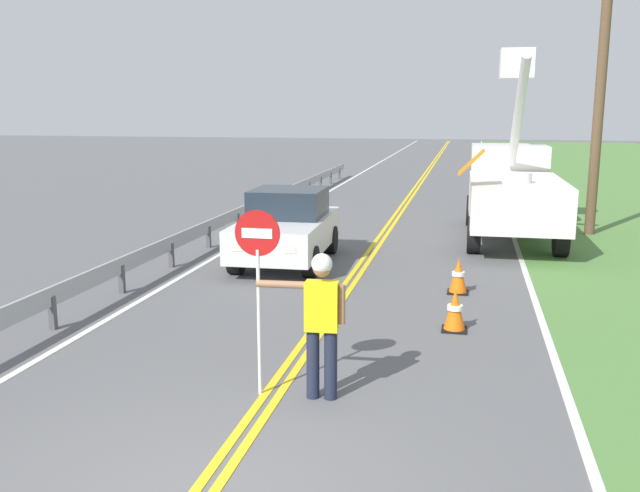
{
  "coord_description": "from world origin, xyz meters",
  "views": [
    {
      "loc": [
        2.28,
        -5.16,
        3.49
      ],
      "look_at": [
        -0.16,
        6.07,
        1.2
      ],
      "focal_mm": 38.32,
      "sensor_mm": 36.0,
      "label": 1
    }
  ],
  "objects_px": {
    "stop_sign_paddle": "(258,261)",
    "utility_bucket_truck": "(512,187)",
    "utility_pole_near": "(601,82)",
    "traffic_cone_lead": "(455,310)",
    "traffic_cone_mid": "(458,276)",
    "oncoming_sedan_nearest": "(287,227)",
    "flagger_worker": "(321,317)"
  },
  "relations": [
    {
      "from": "traffic_cone_lead",
      "to": "utility_pole_near",
      "type": "bearing_deg",
      "value": 69.72
    },
    {
      "from": "oncoming_sedan_nearest",
      "to": "traffic_cone_lead",
      "type": "relative_size",
      "value": 5.94
    },
    {
      "from": "stop_sign_paddle",
      "to": "traffic_cone_mid",
      "type": "xyz_separation_m",
      "value": [
        2.33,
        5.43,
        -1.37
      ]
    },
    {
      "from": "utility_bucket_truck",
      "to": "oncoming_sedan_nearest",
      "type": "bearing_deg",
      "value": -139.06
    },
    {
      "from": "flagger_worker",
      "to": "traffic_cone_lead",
      "type": "height_order",
      "value": "flagger_worker"
    },
    {
      "from": "utility_bucket_truck",
      "to": "utility_pole_near",
      "type": "xyz_separation_m",
      "value": [
        2.26,
        0.85,
        2.85
      ]
    },
    {
      "from": "flagger_worker",
      "to": "traffic_cone_lead",
      "type": "distance_m",
      "value": 3.48
    },
    {
      "from": "utility_pole_near",
      "to": "stop_sign_paddle",
      "type": "bearing_deg",
      "value": -114.79
    },
    {
      "from": "flagger_worker",
      "to": "oncoming_sedan_nearest",
      "type": "distance_m",
      "value": 7.7
    },
    {
      "from": "traffic_cone_lead",
      "to": "traffic_cone_mid",
      "type": "distance_m",
      "value": 2.35
    },
    {
      "from": "stop_sign_paddle",
      "to": "oncoming_sedan_nearest",
      "type": "distance_m",
      "value": 7.6
    },
    {
      "from": "flagger_worker",
      "to": "utility_bucket_truck",
      "type": "relative_size",
      "value": 0.27
    },
    {
      "from": "stop_sign_paddle",
      "to": "utility_pole_near",
      "type": "height_order",
      "value": "utility_pole_near"
    },
    {
      "from": "traffic_cone_lead",
      "to": "traffic_cone_mid",
      "type": "bearing_deg",
      "value": 89.64
    },
    {
      "from": "flagger_worker",
      "to": "traffic_cone_mid",
      "type": "bearing_deg",
      "value": 73.78
    },
    {
      "from": "flagger_worker",
      "to": "utility_bucket_truck",
      "type": "height_order",
      "value": "utility_bucket_truck"
    },
    {
      "from": "traffic_cone_mid",
      "to": "flagger_worker",
      "type": "bearing_deg",
      "value": -106.22
    },
    {
      "from": "stop_sign_paddle",
      "to": "utility_bucket_truck",
      "type": "height_order",
      "value": "utility_bucket_truck"
    },
    {
      "from": "flagger_worker",
      "to": "traffic_cone_lead",
      "type": "xyz_separation_m",
      "value": [
        1.55,
        3.03,
        -0.71
      ]
    },
    {
      "from": "traffic_cone_lead",
      "to": "flagger_worker",
      "type": "bearing_deg",
      "value": -117.12
    },
    {
      "from": "oncoming_sedan_nearest",
      "to": "traffic_cone_lead",
      "type": "bearing_deg",
      "value": -47.52
    },
    {
      "from": "utility_bucket_truck",
      "to": "oncoming_sedan_nearest",
      "type": "distance_m",
      "value": 6.98
    },
    {
      "from": "flagger_worker",
      "to": "utility_pole_near",
      "type": "distance_m",
      "value": 14.1
    },
    {
      "from": "stop_sign_paddle",
      "to": "utility_bucket_truck",
      "type": "relative_size",
      "value": 0.34
    },
    {
      "from": "utility_pole_near",
      "to": "traffic_cone_lead",
      "type": "distance_m",
      "value": 11.06
    },
    {
      "from": "stop_sign_paddle",
      "to": "oncoming_sedan_nearest",
      "type": "xyz_separation_m",
      "value": [
        -1.61,
        7.37,
        -0.88
      ]
    },
    {
      "from": "utility_bucket_truck",
      "to": "traffic_cone_mid",
      "type": "distance_m",
      "value": 6.72
    },
    {
      "from": "utility_bucket_truck",
      "to": "traffic_cone_mid",
      "type": "relative_size",
      "value": 9.76
    },
    {
      "from": "oncoming_sedan_nearest",
      "to": "traffic_cone_mid",
      "type": "relative_size",
      "value": 5.94
    },
    {
      "from": "utility_bucket_truck",
      "to": "utility_pole_near",
      "type": "distance_m",
      "value": 3.73
    },
    {
      "from": "oncoming_sedan_nearest",
      "to": "traffic_cone_mid",
      "type": "distance_m",
      "value": 4.43
    },
    {
      "from": "utility_bucket_truck",
      "to": "traffic_cone_lead",
      "type": "bearing_deg",
      "value": -98.51
    }
  ]
}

